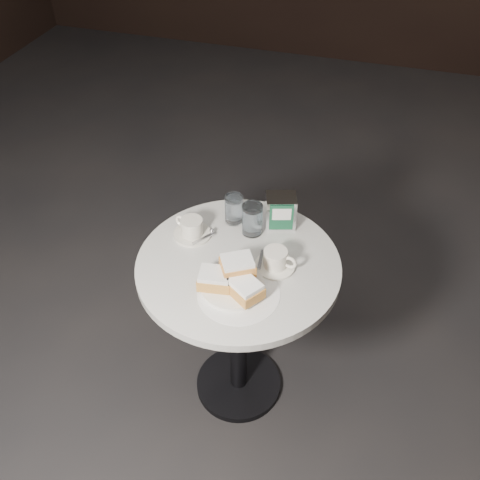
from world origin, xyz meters
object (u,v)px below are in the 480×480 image
water_glass_left (234,209)px  napkin_dispenser (281,211)px  beignet_plate (232,280)px  coffee_cup_left (192,228)px  water_glass_right (252,220)px  cafe_table (238,301)px  coffee_cup_right (276,260)px

water_glass_left → napkin_dispenser: size_ratio=0.86×
beignet_plate → coffee_cup_left: beignet_plate is taller
water_glass_left → water_glass_right: (0.08, -0.04, 0.00)m
cafe_table → coffee_cup_right: coffee_cup_right is taller
water_glass_left → coffee_cup_right: bearing=-43.1°
coffee_cup_right → water_glass_left: water_glass_left is taller
cafe_table → napkin_dispenser: size_ratio=5.86×
coffee_cup_right → water_glass_left: 0.28m
beignet_plate → napkin_dispenser: (0.07, 0.36, 0.03)m
cafe_table → coffee_cup_right: 0.26m
coffee_cup_left → water_glass_left: bearing=64.5°
coffee_cup_right → napkin_dispenser: size_ratio=1.21×
coffee_cup_left → water_glass_right: bearing=41.0°
water_glass_left → napkin_dispenser: (0.17, 0.03, 0.01)m
cafe_table → beignet_plate: (0.02, -0.12, 0.24)m
cafe_table → coffee_cup_left: coffee_cup_left is taller
cafe_table → water_glass_right: bearing=89.3°
coffee_cup_left → napkin_dispenser: 0.33m
beignet_plate → water_glass_left: water_glass_left is taller
beignet_plate → napkin_dispenser: 0.36m
beignet_plate → water_glass_left: (-0.10, 0.33, 0.02)m
beignet_plate → coffee_cup_left: size_ratio=1.40×
beignet_plate → water_glass_right: bearing=93.0°
cafe_table → water_glass_left: 0.34m
cafe_table → napkin_dispenser: bearing=69.5°
beignet_plate → water_glass_right: 0.29m
cafe_table → coffee_cup_left: 0.32m
napkin_dispenser → beignet_plate: bearing=-118.4°
cafe_table → water_glass_left: (-0.08, 0.21, 0.25)m
cafe_table → coffee_cup_right: (0.13, 0.02, 0.23)m
beignet_plate → water_glass_right: size_ratio=2.03×
coffee_cup_left → water_glass_right: size_ratio=1.45×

